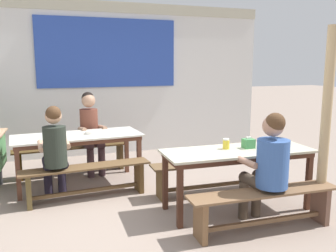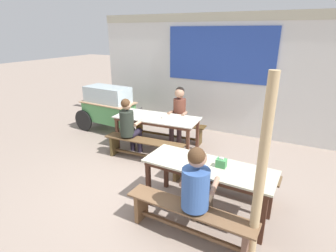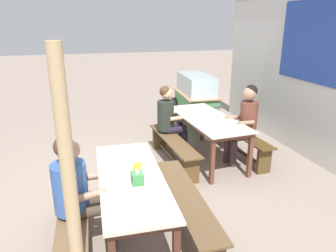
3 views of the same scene
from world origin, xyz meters
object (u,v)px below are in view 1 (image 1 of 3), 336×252
Objects in this scene: bench_far_front at (87,177)px; person_near_front at (268,163)px; condiment_jar at (226,144)px; wooden_support_post at (326,126)px; bench_far_back at (72,156)px; person_left_back_turned at (55,148)px; soup_bowl at (90,132)px; tissue_box at (248,143)px; person_center_facing at (90,127)px; dining_table_far at (78,140)px; bench_near_front at (264,204)px; dining_table_near at (238,156)px; bench_near_back at (215,171)px.

bench_far_front is 2.33m from person_near_front.
condiment_jar is 0.06× the size of wooden_support_post.
person_left_back_turned is at bearing -104.37° from bench_far_back.
soup_bowl is at bearing 77.38° from bench_far_front.
tissue_box is 0.28m from condiment_jar.
person_center_facing is 8.82× the size of soup_bowl.
person_left_back_turned is at bearing 154.57° from condiment_jar.
dining_table_far is 14.99× the size of condiment_jar.
bench_far_front is at bearing -86.13° from dining_table_far.
dining_table_far is 2.43m from tissue_box.
bench_near_front is 0.87m from condiment_jar.
person_left_back_turned reaches higher than bench_far_back.
bench_near_back is (0.02, 0.61, -0.37)m from dining_table_near.
bench_near_front is at bearing -38.57° from person_left_back_turned.
bench_far_back and bench_near_front have the same top height.
person_left_back_turned is (-2.05, 1.01, 0.03)m from dining_table_near.
bench_far_front is at bearing 149.99° from dining_table_near.
wooden_support_post is at bearing -32.31° from bench_far_front.
bench_near_back is at bearing -45.81° from person_center_facing.
tissue_box is (1.88, -1.53, 0.13)m from dining_table_far.
dining_table_far is at bearing -114.71° from person_center_facing.
soup_bowl is (-1.58, 2.13, 0.04)m from person_near_front.
bench_near_back is 1.45× the size of person_left_back_turned.
tissue_box reaches higher than dining_table_far.
bench_far_back is 12.32× the size of soup_bowl.
person_center_facing is 9.58× the size of tissue_box.
person_near_front is at bearing -50.15° from dining_table_far.
condiment_jar is at bearing 140.67° from dining_table_near.
condiment_jar is at bearing -46.39° from soup_bowl.
person_left_back_turned is at bearing 156.27° from tissue_box.
condiment_jar reaches higher than bench_far_back.
condiment_jar is at bearing -42.70° from dining_table_far.
soup_bowl is (-1.54, 1.59, 0.10)m from dining_table_near.
soup_bowl reaches higher than dining_table_far.
dining_table_near is 14.82× the size of condiment_jar.
bench_far_front is 0.79m from soup_bowl.
person_near_front is 0.59× the size of wooden_support_post.
bench_near_back is at bearing -29.08° from dining_table_far.
dining_table_far is at bearing 58.71° from person_left_back_turned.
person_center_facing is 1.26m from person_left_back_turned.
wooden_support_post reaches higher than bench_far_back.
dining_table_near is 2.82m from bench_far_back.
soup_bowl is (0.22, -0.59, 0.47)m from bench_far_back.
person_center_facing reaches higher than bench_near_back.
tissue_box reaches higher than bench_far_back.
bench_near_back is 1.59m from wooden_support_post.
condiment_jar is (1.94, -0.92, 0.10)m from person_left_back_turned.
bench_near_front is at bearing -138.26° from person_near_front.
wooden_support_post is at bearing -29.42° from person_left_back_turned.
bench_far_back is 13.39× the size of tissue_box.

